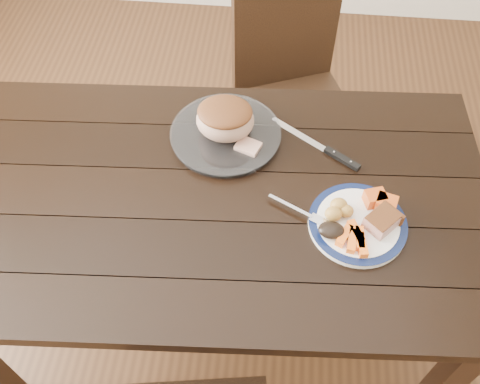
# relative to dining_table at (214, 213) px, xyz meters

# --- Properties ---
(ground) EXTENTS (4.00, 4.00, 0.00)m
(ground) POSITION_rel_dining_table_xyz_m (0.00, 0.00, -0.66)
(ground) COLOR #472B16
(ground) RESTS_ON ground
(dining_table) EXTENTS (1.65, 0.99, 0.75)m
(dining_table) POSITION_rel_dining_table_xyz_m (0.00, 0.00, 0.00)
(dining_table) COLOR black
(dining_table) RESTS_ON ground
(chair_far) EXTENTS (0.55, 0.56, 0.93)m
(chair_far) POSITION_rel_dining_table_xyz_m (0.21, 0.73, -0.13)
(chair_far) COLOR black
(chair_far) RESTS_ON ground
(dinner_plate) EXTENTS (0.27, 0.27, 0.02)m
(dinner_plate) POSITION_rel_dining_table_xyz_m (0.41, -0.07, 0.10)
(dinner_plate) COLOR white
(dinner_plate) RESTS_ON dining_table
(plate_rim) EXTENTS (0.27, 0.27, 0.02)m
(plate_rim) POSITION_rel_dining_table_xyz_m (0.41, -0.07, 0.11)
(plate_rim) COLOR #0B1539
(plate_rim) RESTS_ON dinner_plate
(serving_platter) EXTENTS (0.33, 0.33, 0.02)m
(serving_platter) POSITION_rel_dining_table_xyz_m (0.01, 0.23, 0.10)
(serving_platter) COLOR white
(serving_platter) RESTS_ON dining_table
(pork_slice) EXTENTS (0.11, 0.11, 0.04)m
(pork_slice) POSITION_rel_dining_table_xyz_m (0.47, -0.07, 0.13)
(pork_slice) COLOR tan
(pork_slice) RESTS_ON dinner_plate
(roasted_potatoes) EXTENTS (0.08, 0.07, 0.04)m
(roasted_potatoes) POSITION_rel_dining_table_xyz_m (0.35, -0.05, 0.13)
(roasted_potatoes) COLOR gold
(roasted_potatoes) RESTS_ON dinner_plate
(carrot_batons) EXTENTS (0.09, 0.11, 0.02)m
(carrot_batons) POSITION_rel_dining_table_xyz_m (0.39, -0.13, 0.12)
(carrot_batons) COLOR orange
(carrot_batons) RESTS_ON dinner_plate
(pumpkin_wedges) EXTENTS (0.10, 0.07, 0.04)m
(pumpkin_wedges) POSITION_rel_dining_table_xyz_m (0.47, -0.00, 0.13)
(pumpkin_wedges) COLOR #EB581A
(pumpkin_wedges) RESTS_ON dinner_plate
(dark_mushroom) EXTENTS (0.07, 0.05, 0.03)m
(dark_mushroom) POSITION_rel_dining_table_xyz_m (0.33, -0.11, 0.13)
(dark_mushroom) COLOR black
(dark_mushroom) RESTS_ON dinner_plate
(fork) EXTENTS (0.17, 0.10, 0.00)m
(fork) POSITION_rel_dining_table_xyz_m (0.25, -0.05, 0.11)
(fork) COLOR silver
(fork) RESTS_ON dinner_plate
(roast_joint) EXTENTS (0.18, 0.15, 0.11)m
(roast_joint) POSITION_rel_dining_table_xyz_m (0.01, 0.23, 0.17)
(roast_joint) COLOR tan
(roast_joint) RESTS_ON serving_platter
(cut_slice) EXTENTS (0.09, 0.08, 0.02)m
(cut_slice) POSITION_rel_dining_table_xyz_m (0.09, 0.17, 0.12)
(cut_slice) COLOR tan
(cut_slice) RESTS_ON serving_platter
(carving_knife) EXTENTS (0.28, 0.20, 0.01)m
(carving_knife) POSITION_rel_dining_table_xyz_m (0.34, 0.19, 0.10)
(carving_knife) COLOR silver
(carving_knife) RESTS_ON dining_table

